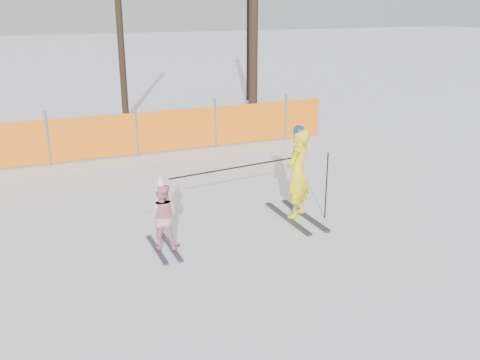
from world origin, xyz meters
name	(u,v)px	position (x,y,z in m)	size (l,w,h in m)	color
ground	(253,254)	(0.00, 0.00, 0.00)	(120.00, 120.00, 0.00)	white
adult	(298,173)	(1.26, 0.98, 0.81)	(0.67, 1.52, 1.63)	black
child	(162,216)	(-1.17, 0.68, 0.54)	(0.61, 1.04, 1.19)	black
ski_poles	(268,174)	(0.62, 0.82, 0.91)	(2.77, 0.29, 1.16)	black
safety_fence	(23,144)	(-2.89, 5.93, 0.56)	(15.04, 0.06, 1.25)	#595960
tree_trunks	(229,13)	(3.72, 10.09, 3.19)	(5.26, 3.05, 7.39)	black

